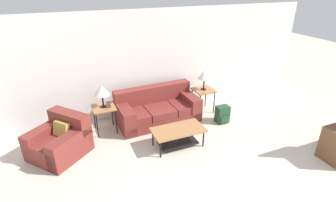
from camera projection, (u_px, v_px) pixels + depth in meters
The scene contains 10 objects.
wall_back at pixel (151, 63), 6.54m from camera, with size 9.01×0.06×2.60m.
couch at pixel (157, 110), 6.44m from camera, with size 2.01×1.00×0.82m.
armchair at pixel (60, 141), 5.21m from camera, with size 1.33×1.33×0.80m.
coffee_table at pixel (178, 133), 5.44m from camera, with size 1.08×0.57×0.41m.
side_table_left at pixel (104, 110), 5.89m from camera, with size 0.50×0.51×0.62m.
side_table_right at pixel (203, 92), 6.79m from camera, with size 0.50×0.51×0.62m.
table_lamp_left at pixel (102, 90), 5.68m from camera, with size 0.34×0.34×0.52m.
table_lamp_right at pixel (204, 75), 6.59m from camera, with size 0.34×0.34×0.52m.
backpack at pixel (222, 114), 6.40m from camera, with size 0.31×0.30×0.42m.
picture_frame at pixel (108, 105), 5.80m from camera, with size 0.10×0.04×0.13m.
Camera 1 is at (-2.07, -1.23, 3.25)m, focal length 28.00 mm.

